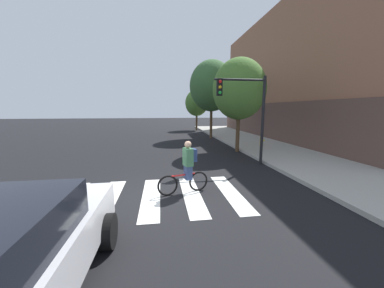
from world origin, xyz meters
name	(u,v)px	position (x,y,z in m)	size (l,w,h in m)	color
ground_plane	(146,197)	(0.00, 0.00, 0.00)	(120.00, 120.00, 0.00)	black
crosswalk_stripes	(151,197)	(0.16, 0.00, 0.01)	(5.61, 3.21, 0.01)	silver
cyclist	(187,167)	(1.30, 0.20, 0.84)	(1.67, 0.48, 1.69)	black
traffic_light_near	(247,105)	(4.50, 3.29, 2.86)	(2.47, 0.28, 4.20)	black
fire_hydrant	(262,140)	(7.46, 7.55, 0.53)	(0.33, 0.22, 0.78)	gold
street_tree_near	(239,89)	(5.30, 6.49, 3.87)	(3.23, 3.23, 5.74)	#4C3823
street_tree_mid	(212,86)	(5.09, 12.85, 4.71)	(3.92, 3.92, 6.98)	#4C3823
street_tree_far	(197,103)	(5.07, 20.73, 3.45)	(2.87, 2.87, 5.11)	#4C3823
corner_building	(354,78)	(18.26, 11.70, 5.49)	(16.83, 22.75, 11.06)	brown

